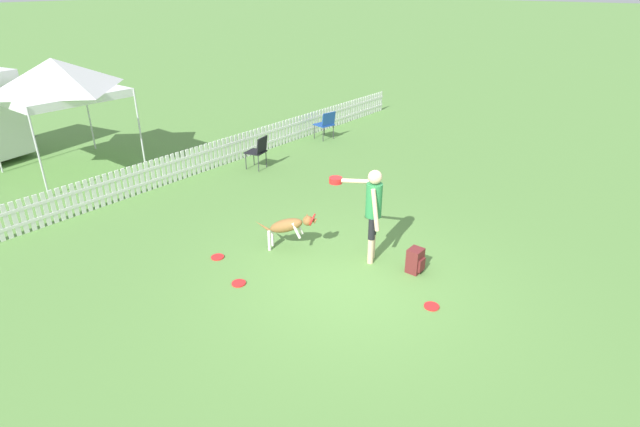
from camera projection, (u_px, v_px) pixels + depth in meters
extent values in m
plane|color=#5B8C42|center=(352.00, 280.00, 8.44)|extent=(240.00, 240.00, 0.00)
cylinder|color=beige|center=(371.00, 251.00, 8.84)|extent=(0.11, 0.11, 0.48)
cylinder|color=black|center=(372.00, 229.00, 8.65)|extent=(0.12, 0.12, 0.40)
cylinder|color=beige|center=(372.00, 246.00, 9.01)|extent=(0.11, 0.11, 0.48)
cylinder|color=black|center=(373.00, 224.00, 8.83)|extent=(0.12, 0.12, 0.40)
cylinder|color=#2D8447|center=(374.00, 200.00, 8.52)|extent=(0.37, 0.37, 0.60)
sphere|color=beige|center=(375.00, 177.00, 8.34)|extent=(0.24, 0.24, 0.24)
cylinder|color=beige|center=(375.00, 210.00, 8.37)|extent=(0.11, 0.22, 0.73)
cylinder|color=beige|center=(356.00, 181.00, 8.68)|extent=(0.31, 0.72, 0.14)
cylinder|color=red|center=(336.00, 182.00, 8.82)|extent=(0.24, 0.24, 0.02)
cylinder|color=red|center=(336.00, 181.00, 8.81)|extent=(0.24, 0.24, 0.02)
cylinder|color=red|center=(336.00, 180.00, 8.80)|extent=(0.24, 0.24, 0.02)
cylinder|color=red|center=(336.00, 178.00, 8.79)|extent=(0.24, 0.24, 0.02)
ellipsoid|color=olive|center=(286.00, 225.00, 9.15)|extent=(0.53, 0.74, 0.44)
ellipsoid|color=white|center=(286.00, 228.00, 9.17)|extent=(0.29, 0.40, 0.21)
sphere|color=olive|center=(308.00, 221.00, 9.00)|extent=(0.19, 0.19, 0.19)
cone|color=olive|center=(313.00, 220.00, 8.97)|extent=(0.16, 0.19, 0.14)
cylinder|color=red|center=(313.00, 220.00, 8.97)|extent=(0.26, 0.19, 0.23)
cone|color=olive|center=(307.00, 216.00, 9.02)|extent=(0.06, 0.06, 0.08)
cone|color=olive|center=(305.00, 218.00, 8.93)|extent=(0.06, 0.06, 0.08)
cylinder|color=white|center=(272.00, 236.00, 9.43)|extent=(0.06, 0.06, 0.40)
cylinder|color=white|center=(269.00, 241.00, 9.27)|extent=(0.06, 0.06, 0.40)
cylinder|color=white|center=(299.00, 227.00, 9.19)|extent=(0.13, 0.19, 0.31)
cylinder|color=white|center=(296.00, 231.00, 9.05)|extent=(0.13, 0.19, 0.31)
cone|color=olive|center=(263.00, 226.00, 9.28)|extent=(0.19, 0.31, 0.21)
cylinder|color=red|center=(239.00, 283.00, 8.31)|extent=(0.24, 0.24, 0.02)
cylinder|color=red|center=(218.00, 257.00, 9.10)|extent=(0.24, 0.24, 0.02)
cylinder|color=red|center=(432.00, 306.00, 7.73)|extent=(0.24, 0.24, 0.02)
cube|color=maroon|center=(415.00, 260.00, 8.58)|extent=(0.26, 0.23, 0.44)
cube|color=maroon|center=(422.00, 265.00, 8.53)|extent=(0.18, 0.04, 0.22)
cube|color=white|center=(143.00, 184.00, 11.79)|extent=(21.00, 0.04, 0.06)
cube|color=white|center=(141.00, 172.00, 11.66)|extent=(21.00, 0.04, 0.06)
cube|color=white|center=(7.00, 222.00, 9.62)|extent=(0.09, 0.02, 0.73)
cube|color=white|center=(15.00, 219.00, 9.73)|extent=(0.09, 0.02, 0.73)
cube|color=white|center=(23.00, 216.00, 9.83)|extent=(0.09, 0.02, 0.73)
cube|color=white|center=(31.00, 214.00, 9.94)|extent=(0.09, 0.02, 0.73)
cube|color=white|center=(38.00, 211.00, 10.04)|extent=(0.09, 0.02, 0.73)
cube|color=white|center=(46.00, 209.00, 10.15)|extent=(0.09, 0.02, 0.73)
cube|color=white|center=(53.00, 207.00, 10.25)|extent=(0.09, 0.02, 0.73)
cube|color=white|center=(60.00, 204.00, 10.36)|extent=(0.09, 0.02, 0.73)
cube|color=white|center=(67.00, 202.00, 10.46)|extent=(0.09, 0.02, 0.73)
cube|color=white|center=(74.00, 200.00, 10.57)|extent=(0.09, 0.02, 0.73)
cube|color=white|center=(81.00, 198.00, 10.67)|extent=(0.09, 0.02, 0.73)
cube|color=white|center=(88.00, 196.00, 10.78)|extent=(0.09, 0.02, 0.73)
cube|color=white|center=(94.00, 193.00, 10.88)|extent=(0.09, 0.02, 0.73)
cube|color=white|center=(101.00, 191.00, 10.99)|extent=(0.09, 0.02, 0.73)
cube|color=white|center=(107.00, 189.00, 11.09)|extent=(0.09, 0.02, 0.73)
cube|color=white|center=(113.00, 187.00, 11.20)|extent=(0.09, 0.02, 0.73)
cube|color=white|center=(119.00, 185.00, 11.30)|extent=(0.09, 0.02, 0.73)
cube|color=white|center=(125.00, 184.00, 11.41)|extent=(0.09, 0.02, 0.73)
cube|color=white|center=(131.00, 182.00, 11.51)|extent=(0.09, 0.02, 0.73)
cube|color=white|center=(136.00, 180.00, 11.62)|extent=(0.09, 0.02, 0.73)
cube|color=white|center=(142.00, 178.00, 11.72)|extent=(0.09, 0.02, 0.73)
cube|color=white|center=(148.00, 176.00, 11.83)|extent=(0.09, 0.02, 0.73)
cube|color=white|center=(153.00, 175.00, 11.93)|extent=(0.09, 0.02, 0.73)
cube|color=white|center=(158.00, 173.00, 12.04)|extent=(0.09, 0.02, 0.73)
cube|color=white|center=(164.00, 171.00, 12.14)|extent=(0.09, 0.02, 0.73)
cube|color=white|center=(169.00, 169.00, 12.25)|extent=(0.09, 0.02, 0.73)
cube|color=white|center=(174.00, 168.00, 12.35)|extent=(0.09, 0.02, 0.73)
cube|color=white|center=(179.00, 166.00, 12.46)|extent=(0.09, 0.02, 0.73)
cube|color=white|center=(184.00, 165.00, 12.56)|extent=(0.09, 0.02, 0.73)
cube|color=white|center=(188.00, 163.00, 12.67)|extent=(0.09, 0.02, 0.73)
cube|color=white|center=(193.00, 162.00, 12.77)|extent=(0.09, 0.02, 0.73)
cube|color=white|center=(198.00, 160.00, 12.88)|extent=(0.09, 0.02, 0.73)
cube|color=white|center=(202.00, 159.00, 12.98)|extent=(0.09, 0.02, 0.73)
cube|color=white|center=(207.00, 157.00, 13.09)|extent=(0.09, 0.02, 0.73)
cube|color=white|center=(211.00, 156.00, 13.19)|extent=(0.09, 0.02, 0.73)
cube|color=white|center=(216.00, 154.00, 13.30)|extent=(0.09, 0.02, 0.73)
cube|color=white|center=(220.00, 153.00, 13.40)|extent=(0.09, 0.02, 0.73)
cube|color=white|center=(224.00, 152.00, 13.51)|extent=(0.09, 0.02, 0.73)
cube|color=white|center=(228.00, 150.00, 13.61)|extent=(0.09, 0.02, 0.73)
cube|color=white|center=(232.00, 149.00, 13.72)|extent=(0.09, 0.02, 0.73)
cube|color=white|center=(236.00, 148.00, 13.82)|extent=(0.09, 0.02, 0.73)
cube|color=white|center=(240.00, 146.00, 13.93)|extent=(0.09, 0.02, 0.73)
cube|color=white|center=(244.00, 145.00, 14.03)|extent=(0.09, 0.02, 0.73)
cube|color=white|center=(248.00, 144.00, 14.14)|extent=(0.09, 0.02, 0.73)
cube|color=white|center=(252.00, 143.00, 14.24)|extent=(0.09, 0.02, 0.73)
cube|color=white|center=(256.00, 141.00, 14.35)|extent=(0.09, 0.02, 0.73)
cube|color=white|center=(259.00, 140.00, 14.45)|extent=(0.09, 0.02, 0.73)
cube|color=white|center=(263.00, 139.00, 14.56)|extent=(0.09, 0.02, 0.73)
cube|color=white|center=(266.00, 138.00, 14.66)|extent=(0.09, 0.02, 0.73)
cube|color=white|center=(270.00, 137.00, 14.77)|extent=(0.09, 0.02, 0.73)
cube|color=white|center=(273.00, 136.00, 14.87)|extent=(0.09, 0.02, 0.73)
cube|color=white|center=(277.00, 135.00, 14.98)|extent=(0.09, 0.02, 0.73)
cube|color=white|center=(280.00, 134.00, 15.08)|extent=(0.09, 0.02, 0.73)
cube|color=white|center=(284.00, 132.00, 15.19)|extent=(0.09, 0.02, 0.73)
cube|color=white|center=(287.00, 131.00, 15.29)|extent=(0.09, 0.02, 0.73)
cube|color=white|center=(290.00, 130.00, 15.40)|extent=(0.09, 0.02, 0.73)
cube|color=white|center=(293.00, 129.00, 15.50)|extent=(0.09, 0.02, 0.73)
cube|color=white|center=(296.00, 128.00, 15.61)|extent=(0.09, 0.02, 0.73)
cube|color=white|center=(300.00, 127.00, 15.71)|extent=(0.09, 0.02, 0.73)
cube|color=white|center=(303.00, 126.00, 15.82)|extent=(0.09, 0.02, 0.73)
cube|color=white|center=(306.00, 125.00, 15.92)|extent=(0.09, 0.02, 0.73)
cube|color=white|center=(309.00, 124.00, 16.03)|extent=(0.09, 0.02, 0.73)
cube|color=white|center=(312.00, 123.00, 16.13)|extent=(0.09, 0.02, 0.73)
cube|color=white|center=(315.00, 122.00, 16.24)|extent=(0.09, 0.02, 0.73)
cube|color=white|center=(317.00, 122.00, 16.34)|extent=(0.09, 0.02, 0.73)
cube|color=white|center=(320.00, 121.00, 16.45)|extent=(0.09, 0.02, 0.73)
cube|color=white|center=(323.00, 120.00, 16.55)|extent=(0.09, 0.02, 0.73)
cube|color=white|center=(326.00, 119.00, 16.66)|extent=(0.09, 0.02, 0.73)
cube|color=white|center=(329.00, 118.00, 16.76)|extent=(0.09, 0.02, 0.73)
cube|color=white|center=(331.00, 117.00, 16.87)|extent=(0.09, 0.02, 0.73)
cube|color=white|center=(334.00, 116.00, 16.97)|extent=(0.09, 0.02, 0.73)
cube|color=white|center=(337.00, 115.00, 17.08)|extent=(0.09, 0.02, 0.73)
cube|color=white|center=(339.00, 115.00, 17.18)|extent=(0.09, 0.02, 0.73)
cube|color=white|center=(342.00, 114.00, 17.29)|extent=(0.09, 0.02, 0.73)
cube|color=white|center=(344.00, 113.00, 17.39)|extent=(0.09, 0.02, 0.73)
cube|color=white|center=(347.00, 112.00, 17.50)|extent=(0.09, 0.02, 0.73)
cube|color=white|center=(349.00, 111.00, 17.60)|extent=(0.09, 0.02, 0.73)
cube|color=white|center=(352.00, 111.00, 17.71)|extent=(0.09, 0.02, 0.73)
cube|color=white|center=(354.00, 110.00, 17.81)|extent=(0.09, 0.02, 0.73)
cube|color=white|center=(356.00, 109.00, 17.92)|extent=(0.09, 0.02, 0.73)
cube|color=white|center=(359.00, 108.00, 18.02)|extent=(0.09, 0.02, 0.73)
cube|color=white|center=(361.00, 107.00, 18.13)|extent=(0.09, 0.02, 0.73)
cube|color=white|center=(364.00, 107.00, 18.23)|extent=(0.09, 0.02, 0.73)
cube|color=white|center=(366.00, 106.00, 18.34)|extent=(0.09, 0.02, 0.73)
cube|color=white|center=(368.00, 105.00, 18.44)|extent=(0.09, 0.02, 0.73)
cube|color=white|center=(370.00, 105.00, 18.55)|extent=(0.09, 0.02, 0.73)
cube|color=white|center=(372.00, 104.00, 18.65)|extent=(0.09, 0.02, 0.73)
cube|color=white|center=(375.00, 103.00, 18.76)|extent=(0.09, 0.02, 0.73)
cube|color=white|center=(377.00, 102.00, 18.86)|extent=(0.09, 0.02, 0.73)
cube|color=white|center=(379.00, 102.00, 18.97)|extent=(0.09, 0.02, 0.73)
cube|color=white|center=(381.00, 101.00, 19.07)|extent=(0.09, 0.02, 0.73)
cylinder|color=#333338|center=(254.00, 157.00, 13.53)|extent=(0.02, 0.02, 0.45)
cylinder|color=#333338|center=(246.00, 161.00, 13.22)|extent=(0.02, 0.02, 0.45)
cylinder|color=#333338|center=(266.00, 159.00, 13.38)|extent=(0.02, 0.02, 0.45)
cylinder|color=#333338|center=(258.00, 163.00, 13.06)|extent=(0.02, 0.02, 0.45)
cube|color=black|center=(256.00, 152.00, 13.20)|extent=(0.55, 0.55, 0.03)
cube|color=black|center=(262.00, 145.00, 13.03)|extent=(0.47, 0.19, 0.43)
cylinder|color=#333338|center=(324.00, 129.00, 16.04)|extent=(0.02, 0.02, 0.45)
cylinder|color=#333338|center=(314.00, 131.00, 15.79)|extent=(0.02, 0.02, 0.45)
cylinder|color=#333338|center=(333.00, 132.00, 15.74)|extent=(0.02, 0.02, 0.45)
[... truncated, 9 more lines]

